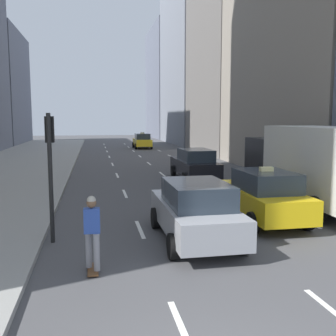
# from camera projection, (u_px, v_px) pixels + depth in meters

# --- Properties ---
(sidewalk_left) EXTENTS (8.00, 66.00, 0.15)m
(sidewalk_left) POSITION_uv_depth(u_px,v_px,m) (21.00, 164.00, 29.55)
(sidewalk_left) COLOR gray
(sidewalk_left) RESTS_ON ground
(lane_markings) EXTENTS (5.72, 56.00, 0.01)m
(lane_markings) POSITION_uv_depth(u_px,v_px,m) (155.00, 168.00, 27.43)
(lane_markings) COLOR white
(lane_markings) RESTS_ON ground
(building_row_right) EXTENTS (6.00, 76.90, 34.16)m
(building_row_right) POSITION_uv_depth(u_px,v_px,m) (225.00, 33.00, 40.55)
(building_row_right) COLOR slate
(building_row_right) RESTS_ON ground
(taxi_lead) EXTENTS (2.02, 4.40, 1.87)m
(taxi_lead) POSITION_uv_depth(u_px,v_px,m) (263.00, 195.00, 13.20)
(taxi_lead) COLOR yellow
(taxi_lead) RESTS_ON ground
(taxi_second) EXTENTS (2.02, 4.40, 1.87)m
(taxi_second) POSITION_uv_depth(u_px,v_px,m) (142.00, 141.00, 45.76)
(taxi_second) COLOR yellow
(taxi_second) RESTS_ON ground
(sedan_black_near) EXTENTS (2.02, 4.94, 1.76)m
(sedan_black_near) POSITION_uv_depth(u_px,v_px,m) (195.00, 164.00, 22.10)
(sedan_black_near) COLOR black
(sedan_black_near) RESTS_ON ground
(sedan_silver_behind) EXTENTS (2.02, 4.56, 1.72)m
(sedan_silver_behind) POSITION_uv_depth(u_px,v_px,m) (195.00, 211.00, 11.04)
(sedan_silver_behind) COLOR #9EA0A5
(sedan_silver_behind) RESTS_ON ground
(box_truck) EXTENTS (2.58, 8.40, 3.15)m
(box_truck) POSITION_uv_depth(u_px,v_px,m) (313.00, 164.00, 15.22)
(box_truck) COLOR #262628
(box_truck) RESTS_ON ground
(skateboarder) EXTENTS (0.36, 0.80, 1.75)m
(skateboarder) POSITION_uv_depth(u_px,v_px,m) (92.00, 230.00, 8.79)
(skateboarder) COLOR brown
(skateboarder) RESTS_ON ground
(traffic_light_pole) EXTENTS (0.24, 0.42, 3.60)m
(traffic_light_pole) POSITION_uv_depth(u_px,v_px,m) (50.00, 156.00, 10.80)
(traffic_light_pole) COLOR black
(traffic_light_pole) RESTS_ON ground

